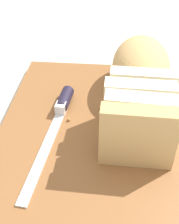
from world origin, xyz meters
TOP-DOWN VIEW (x-y plane):
  - ground_plane at (0.00, 0.00)m, footprint 3.00×3.00m
  - cutting_board at (0.00, 0.00)m, footprint 0.44×0.33m
  - bread_loaf at (-0.07, 0.09)m, footprint 0.31×0.12m
  - bread_knife at (-0.02, -0.06)m, footprint 0.26×0.04m
  - crumb_near_knife at (-0.05, 0.02)m, footprint 0.01×0.01m
  - crumb_near_loaf at (-0.04, 0.05)m, footprint 0.00×0.00m
  - crumb_stray_left at (-0.01, -0.04)m, footprint 0.01×0.01m

SIDE VIEW (x-z plane):
  - ground_plane at x=0.00m, z-range 0.00..0.00m
  - cutting_board at x=0.00m, z-range 0.00..0.02m
  - crumb_near_loaf at x=-0.04m, z-range 0.02..0.03m
  - crumb_stray_left at x=-0.01m, z-range 0.02..0.03m
  - crumb_near_knife at x=-0.05m, z-range 0.02..0.03m
  - bread_knife at x=-0.02m, z-range 0.02..0.04m
  - bread_loaf at x=-0.07m, z-range 0.02..0.12m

